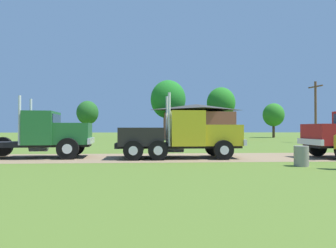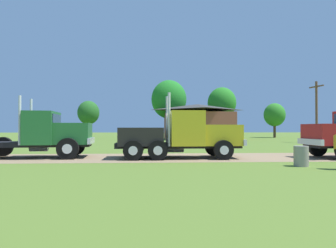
% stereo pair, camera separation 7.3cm
% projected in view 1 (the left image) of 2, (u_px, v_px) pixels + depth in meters
% --- Properties ---
extents(ground_plane, '(200.00, 200.00, 0.00)m').
position_uv_depth(ground_plane, '(187.00, 157.00, 16.60)').
color(ground_plane, '#526D27').
extents(dirt_track, '(120.00, 5.12, 0.01)m').
position_uv_depth(dirt_track, '(187.00, 157.00, 16.60)').
color(dirt_track, '#887052').
rests_on(dirt_track, ground_plane).
extents(truck_foreground_white, '(6.92, 2.72, 3.50)m').
position_uv_depth(truck_foreground_white, '(181.00, 136.00, 16.27)').
color(truck_foreground_white, black).
rests_on(truck_foreground_white, ground_plane).
extents(truck_near_left, '(7.63, 3.23, 3.35)m').
position_uv_depth(truck_near_left, '(43.00, 136.00, 16.37)').
color(truck_near_left, black).
rests_on(truck_near_left, ground_plane).
extents(steel_barrel, '(0.61, 0.61, 0.87)m').
position_uv_depth(steel_barrel, '(301.00, 156.00, 12.71)').
color(steel_barrel, gray).
rests_on(steel_barrel, ground_plane).
extents(shed_building, '(10.07, 8.39, 5.20)m').
position_uv_depth(shed_building, '(197.00, 122.00, 43.54)').
color(shed_building, '#984D3A').
rests_on(shed_building, ground_plane).
extents(utility_pole_near, '(0.54, 2.19, 7.05)m').
position_uv_depth(utility_pole_near, '(316.00, 110.00, 33.98)').
color(utility_pole_near, brown).
rests_on(utility_pole_near, ground_plane).
extents(tree_left, '(3.68, 3.68, 6.35)m').
position_uv_depth(tree_left, '(88.00, 113.00, 50.49)').
color(tree_left, '#513823').
rests_on(tree_left, ground_plane).
extents(tree_mid, '(5.53, 5.53, 9.25)m').
position_uv_depth(tree_mid, '(168.00, 99.00, 46.54)').
color(tree_mid, '#513823').
rests_on(tree_mid, ground_plane).
extents(tree_right, '(4.60, 4.60, 8.30)m').
position_uv_depth(tree_right, '(221.00, 103.00, 47.89)').
color(tree_right, '#513823').
rests_on(tree_right, ground_plane).
extents(tree_far_right, '(3.70, 3.70, 6.05)m').
position_uv_depth(tree_far_right, '(274.00, 115.00, 51.98)').
color(tree_far_right, '#513823').
rests_on(tree_far_right, ground_plane).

